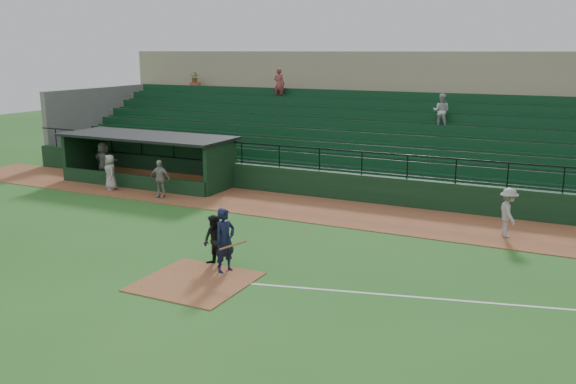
% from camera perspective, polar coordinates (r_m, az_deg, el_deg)
% --- Properties ---
extents(ground, '(90.00, 90.00, 0.00)m').
position_cam_1_polar(ground, '(18.70, -6.83, -7.29)').
color(ground, '#245A1D').
rests_on(ground, ground).
extents(warning_track, '(40.00, 4.00, 0.03)m').
position_cam_1_polar(warning_track, '(25.45, 2.98, -1.68)').
color(warning_track, brown).
rests_on(warning_track, ground).
extents(home_plate_dirt, '(3.00, 3.00, 0.03)m').
position_cam_1_polar(home_plate_dirt, '(17.92, -8.59, -8.21)').
color(home_plate_dirt, brown).
rests_on(home_plate_dirt, ground).
extents(foul_line, '(17.49, 4.44, 0.01)m').
position_cam_1_polar(foul_line, '(17.19, 18.95, -9.78)').
color(foul_line, white).
rests_on(foul_line, ground).
extents(stadium_structure, '(38.00, 13.08, 6.40)m').
position_cam_1_polar(stadium_structure, '(32.84, 8.90, 5.58)').
color(stadium_structure, black).
rests_on(stadium_structure, ground).
extents(dugout, '(8.90, 3.20, 2.42)m').
position_cam_1_polar(dugout, '(31.45, -12.39, 3.32)').
color(dugout, black).
rests_on(dugout, ground).
extents(batter_at_plate, '(1.13, 0.82, 1.96)m').
position_cam_1_polar(batter_at_plate, '(18.28, -5.86, -4.50)').
color(batter_at_plate, black).
rests_on(batter_at_plate, ground).
extents(umpire, '(0.95, 0.85, 1.61)m').
position_cam_1_polar(umpire, '(18.83, -6.82, -4.55)').
color(umpire, black).
rests_on(umpire, ground).
extents(runner, '(1.06, 1.30, 1.75)m').
position_cam_1_polar(runner, '(22.89, 19.73, -1.81)').
color(runner, '#9B9691').
rests_on(runner, warning_track).
extents(dugout_player_a, '(1.05, 0.56, 1.70)m').
position_cam_1_polar(dugout_player_a, '(27.95, -11.81, 1.21)').
color(dugout_player_a, '#9E9993').
rests_on(dugout_player_a, warning_track).
extents(dugout_player_b, '(0.98, 0.90, 1.67)m').
position_cam_1_polar(dugout_player_b, '(30.09, -16.14, 1.78)').
color(dugout_player_b, '#A19B96').
rests_on(dugout_player_b, warning_track).
extents(dugout_player_c, '(1.89, 0.96, 1.95)m').
position_cam_1_polar(dugout_player_c, '(32.59, -16.69, 2.82)').
color(dugout_player_c, '#9C9892').
rests_on(dugout_player_c, warning_track).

